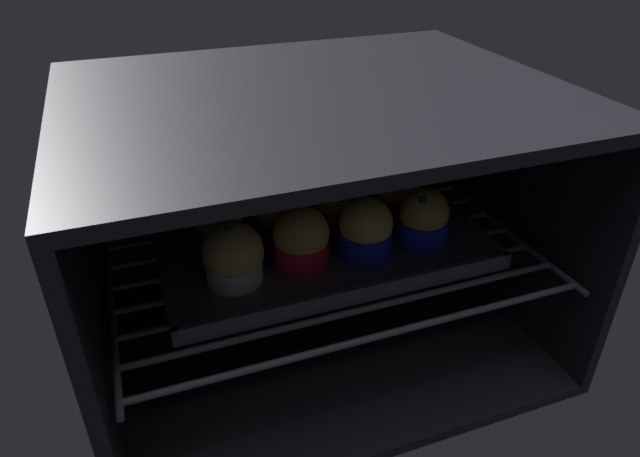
# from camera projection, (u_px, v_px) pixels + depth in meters

# --- Properties ---
(oven_cavity) EXTENTS (0.59, 0.47, 0.37)m
(oven_cavity) POSITION_uv_depth(u_px,v_px,m) (307.00, 212.00, 0.79)
(oven_cavity) COLOR black
(oven_cavity) RESTS_ON ground
(oven_rack) EXTENTS (0.55, 0.42, 0.01)m
(oven_rack) POSITION_uv_depth(u_px,v_px,m) (317.00, 248.00, 0.77)
(oven_rack) COLOR #51515B
(oven_rack) RESTS_ON oven_cavity
(baking_tray) EXTENTS (0.42, 0.25, 0.02)m
(baking_tray) POSITION_uv_depth(u_px,v_px,m) (320.00, 245.00, 0.76)
(baking_tray) COLOR #4C4C51
(baking_tray) RESTS_ON oven_rack
(muffin_row0_col0) EXTENTS (0.07, 0.07, 0.08)m
(muffin_row0_col0) POSITION_uv_depth(u_px,v_px,m) (233.00, 256.00, 0.66)
(muffin_row0_col0) COLOR silver
(muffin_row0_col0) RESTS_ON baking_tray
(muffin_row0_col1) EXTENTS (0.07, 0.07, 0.08)m
(muffin_row0_col1) POSITION_uv_depth(u_px,v_px,m) (301.00, 239.00, 0.69)
(muffin_row0_col1) COLOR red
(muffin_row0_col1) RESTS_ON baking_tray
(muffin_row0_col2) EXTENTS (0.07, 0.07, 0.08)m
(muffin_row0_col2) POSITION_uv_depth(u_px,v_px,m) (366.00, 229.00, 0.71)
(muffin_row0_col2) COLOR #1928B7
(muffin_row0_col2) RESTS_ON baking_tray
(muffin_row0_col3) EXTENTS (0.07, 0.07, 0.08)m
(muffin_row0_col3) POSITION_uv_depth(u_px,v_px,m) (423.00, 218.00, 0.73)
(muffin_row0_col3) COLOR #1928B7
(muffin_row0_col3) RESTS_ON baking_tray
(muffin_row1_col0) EXTENTS (0.07, 0.07, 0.08)m
(muffin_row1_col0) POSITION_uv_depth(u_px,v_px,m) (218.00, 221.00, 0.73)
(muffin_row1_col0) COLOR #1928B7
(muffin_row1_col0) RESTS_ON baking_tray
(muffin_row1_col1) EXTENTS (0.07, 0.07, 0.08)m
(muffin_row1_col1) POSITION_uv_depth(u_px,v_px,m) (280.00, 210.00, 0.75)
(muffin_row1_col1) COLOR #1928B7
(muffin_row1_col1) RESTS_ON baking_tray
(muffin_row1_col2) EXTENTS (0.07, 0.07, 0.08)m
(muffin_row1_col2) POSITION_uv_depth(u_px,v_px,m) (338.00, 201.00, 0.78)
(muffin_row1_col2) COLOR red
(muffin_row1_col2) RESTS_ON baking_tray
(muffin_row1_col3) EXTENTS (0.07, 0.07, 0.08)m
(muffin_row1_col3) POSITION_uv_depth(u_px,v_px,m) (394.00, 190.00, 0.81)
(muffin_row1_col3) COLOR red
(muffin_row1_col3) RESTS_ON baking_tray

